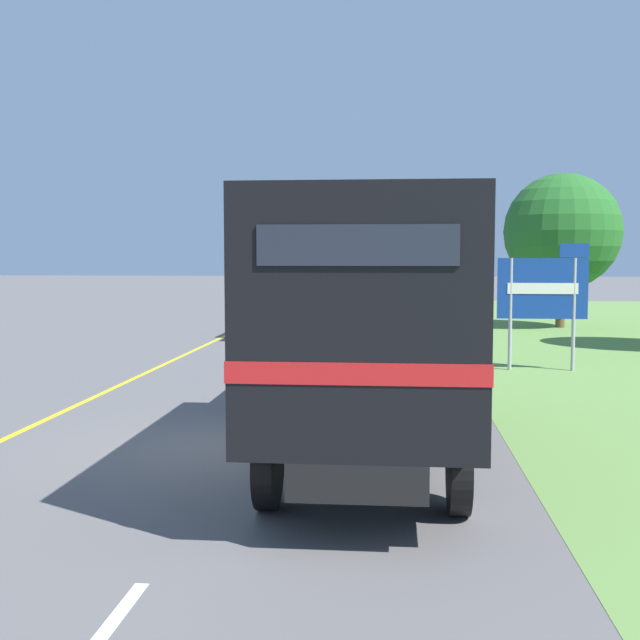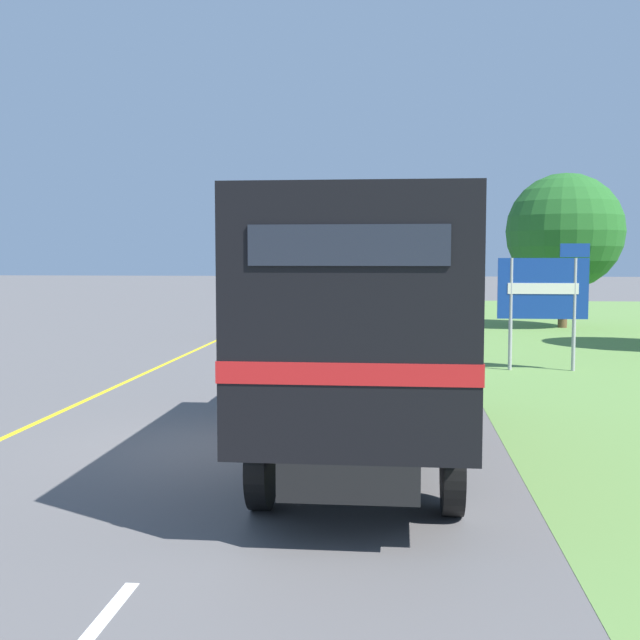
{
  "view_description": "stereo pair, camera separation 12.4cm",
  "coord_description": "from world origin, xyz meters",
  "px_view_note": "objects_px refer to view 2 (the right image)",
  "views": [
    {
      "loc": [
        2.07,
        -11.09,
        2.71
      ],
      "look_at": [
        0.3,
        7.88,
        1.2
      ],
      "focal_mm": 45.0,
      "sensor_mm": 36.0,
      "label": 1
    },
    {
      "loc": [
        2.19,
        -11.08,
        2.71
      ],
      "look_at": [
        0.3,
        7.88,
        1.2
      ],
      "focal_mm": 45.0,
      "sensor_mm": 36.0,
      "label": 2
    }
  ],
  "objects_px": {
    "highway_sign": "(544,291)",
    "roadside_tree_mid": "(565,232)",
    "lead_car_white": "(281,308)",
    "lead_car_silver_ahead": "(390,296)",
    "horse_trailer_truck": "(366,316)"
  },
  "relations": [
    {
      "from": "highway_sign",
      "to": "roadside_tree_mid",
      "type": "relative_size",
      "value": 0.52
    },
    {
      "from": "lead_car_white",
      "to": "lead_car_silver_ahead",
      "type": "bearing_deg",
      "value": 69.94
    },
    {
      "from": "lead_car_white",
      "to": "highway_sign",
      "type": "distance_m",
      "value": 10.53
    },
    {
      "from": "lead_car_white",
      "to": "highway_sign",
      "type": "height_order",
      "value": "highway_sign"
    },
    {
      "from": "horse_trailer_truck",
      "to": "roadside_tree_mid",
      "type": "relative_size",
      "value": 1.41
    },
    {
      "from": "lead_car_white",
      "to": "highway_sign",
      "type": "xyz_separation_m",
      "value": [
        7.42,
        -7.41,
        0.92
      ]
    },
    {
      "from": "lead_car_silver_ahead",
      "to": "horse_trailer_truck",
      "type": "bearing_deg",
      "value": -90.04
    },
    {
      "from": "horse_trailer_truck",
      "to": "lead_car_white",
      "type": "distance_m",
      "value": 16.38
    },
    {
      "from": "horse_trailer_truck",
      "to": "roadside_tree_mid",
      "type": "bearing_deg",
      "value": 71.98
    },
    {
      "from": "lead_car_white",
      "to": "roadside_tree_mid",
      "type": "relative_size",
      "value": 0.73
    },
    {
      "from": "horse_trailer_truck",
      "to": "lead_car_silver_ahead",
      "type": "xyz_separation_m",
      "value": [
        0.02,
        25.76,
        -1.01
      ]
    },
    {
      "from": "highway_sign",
      "to": "roadside_tree_mid",
      "type": "xyz_separation_m",
      "value": [
        2.78,
        11.87,
        1.75
      ]
    },
    {
      "from": "lead_car_silver_ahead",
      "to": "lead_car_white",
      "type": "bearing_deg",
      "value": -110.06
    },
    {
      "from": "lead_car_silver_ahead",
      "to": "roadside_tree_mid",
      "type": "height_order",
      "value": "roadside_tree_mid"
    },
    {
      "from": "highway_sign",
      "to": "horse_trailer_truck",
      "type": "bearing_deg",
      "value": -114.29
    }
  ]
}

